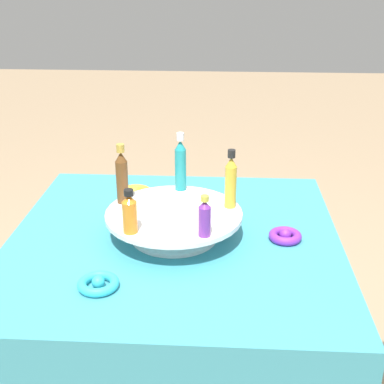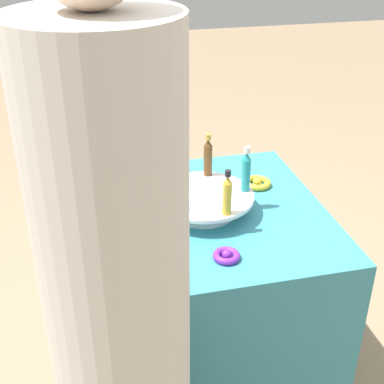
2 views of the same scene
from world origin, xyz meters
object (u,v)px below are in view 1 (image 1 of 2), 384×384
bottle_brown (122,176)px  bottle_gold (231,181)px  bottle_purple (205,217)px  bottle_teal (181,164)px  ribbon_bow_teal (98,284)px  display_stand (174,221)px  ribbon_bow_gold (135,193)px  ribbon_bow_purple (285,236)px  bottle_orange (130,213)px

bottle_brown → bottle_gold: (0.01, 0.26, -0.00)m
bottle_brown → bottle_purple: (0.16, 0.21, -0.03)m
bottle_brown → bottle_teal: 0.16m
bottle_teal → ribbon_bow_teal: size_ratio=1.80×
display_stand → bottle_teal: (-0.14, 0.01, 0.09)m
bottle_teal → ribbon_bow_gold: bearing=-124.2°
bottle_purple → ribbon_bow_purple: size_ratio=1.20×
ribbon_bow_teal → bottle_teal: bearing=159.2°
ribbon_bow_teal → ribbon_bow_purple: bearing=119.6°
bottle_purple → display_stand: bearing=-146.2°
bottle_orange → ribbon_bow_teal: bottle_orange is taller
ribbon_bow_purple → bottle_orange: bearing=-73.1°
bottle_purple → bottle_gold: bottle_gold is taller
bottle_teal → ribbon_bow_purple: bearing=61.8°
display_stand → ribbon_bow_gold: (-0.23, -0.13, -0.03)m
bottle_purple → bottle_gold: size_ratio=0.65×
ribbon_bow_teal → bottle_brown: bearing=179.0°
ribbon_bow_purple → ribbon_bow_teal: (0.23, -0.40, -0.00)m
bottle_purple → ribbon_bow_gold: bearing=-149.0°
bottle_orange → ribbon_bow_gold: (-0.34, -0.05, -0.10)m
bottle_teal → bottle_gold: bearing=51.8°
bottle_gold → ribbon_bow_purple: (0.04, 0.13, -0.12)m
bottle_teal → ribbon_bow_gold: 0.21m
bottle_teal → bottle_brown: bearing=-56.2°
display_stand → bottle_purple: size_ratio=3.46×
display_stand → bottle_orange: size_ratio=3.22×
display_stand → bottle_brown: 0.17m
bottle_orange → bottle_purple: 0.16m
bottle_teal → ribbon_bow_purple: size_ratio=1.94×
bottle_brown → ribbon_bow_purple: (0.05, 0.40, -0.13)m
display_stand → ribbon_bow_gold: size_ratio=3.32×
bottle_orange → ribbon_bow_teal: size_ratio=1.19×
display_stand → bottle_orange: bottle_orange is taller
display_stand → ribbon_bow_purple: (0.00, 0.27, -0.03)m
bottle_brown → bottle_purple: 0.27m
ribbon_bow_teal → bottle_orange: bearing=157.9°
display_stand → ribbon_bow_purple: display_stand is taller
bottle_gold → bottle_teal: bottle_teal is taller
ribbon_bow_purple → ribbon_bow_gold: (-0.23, -0.40, 0.00)m
bottle_brown → ribbon_bow_gold: bearing=-179.4°
bottle_brown → bottle_teal: bottle_teal is taller
ribbon_bow_gold → ribbon_bow_teal: (0.46, -0.00, -0.00)m
bottle_orange → ribbon_bow_purple: 0.38m
ribbon_bow_gold → bottle_orange: bearing=7.7°
bottle_orange → ribbon_bow_purple: size_ratio=1.28×
bottle_purple → ribbon_bow_teal: 0.26m
display_stand → bottle_gold: bottle_gold is taller
bottle_gold → ribbon_bow_gold: size_ratio=1.48×
bottle_brown → bottle_gold: 0.26m
bottle_teal → ribbon_bow_purple: 0.32m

